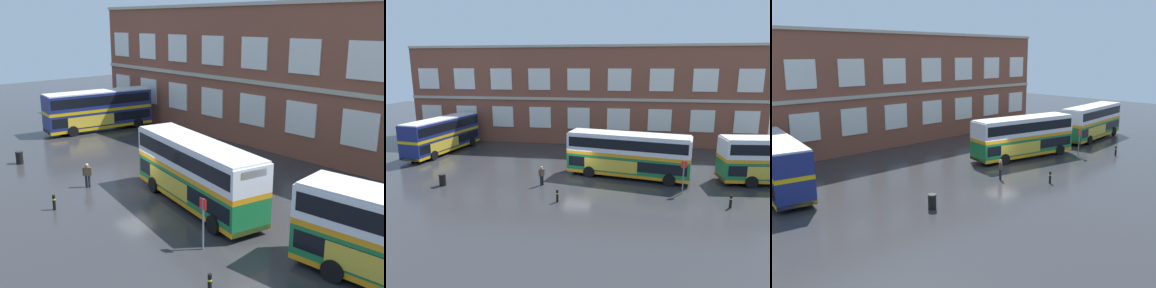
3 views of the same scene
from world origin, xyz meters
The scene contains 9 objects.
ground_plane centered at (0.00, 2.00, 0.00)m, with size 120.00×120.00×0.00m, color #2B2B2D.
brick_terminal_building centered at (-2.01, 17.98, 6.14)m, with size 45.74×8.19×12.57m.
double_decker_near centered at (-17.17, 7.40, 2.15)m, with size 4.09×11.25×4.07m.
double_decker_middle centered at (4.49, 1.33, 2.15)m, with size 11.29×4.59×4.07m.
waiting_passenger centered at (-2.72, -2.10, 0.93)m, with size 0.46×0.57×1.70m.
bus_stand_flag centered at (8.92, -2.26, 1.64)m, with size 0.44×0.10×2.70m.
station_litter_bin centered at (-11.09, -3.49, 0.52)m, with size 0.60×0.60×1.03m.
safety_bollard_west centered at (-0.62, -5.56, 0.49)m, with size 0.19×0.19×0.95m.
safety_bollard_east centered at (11.96, -4.71, 0.49)m, with size 0.19×0.19×0.95m.
Camera 1 is at (23.86, -16.35, 10.98)m, focal length 42.61 mm.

